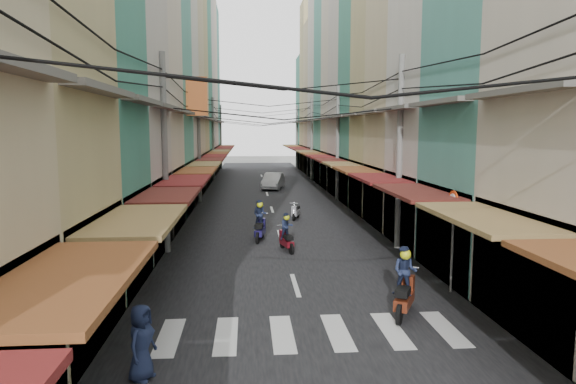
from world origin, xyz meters
TOP-DOWN VIEW (x-y plane):
  - ground at (0.00, 0.00)m, footprint 160.00×160.00m
  - road at (0.00, 20.00)m, footprint 10.00×80.00m
  - sidewalk_left at (-6.50, 20.00)m, footprint 3.00×80.00m
  - sidewalk_right at (6.50, 20.00)m, footprint 3.00×80.00m
  - crosswalk at (-0.00, -6.00)m, footprint 7.55×2.40m
  - building_row_left at (-7.92, 16.56)m, footprint 7.80×67.67m
  - building_row_right at (7.92, 16.45)m, footprint 7.80×68.98m
  - utility_poles at (0.00, 15.01)m, footprint 10.20×66.13m
  - white_car at (0.64, 25.44)m, footprint 5.14×2.85m
  - bicycle at (7.50, 2.00)m, footprint 1.62×0.62m
  - moving_scooters at (0.79, 1.46)m, footprint 4.26×17.21m
  - parked_scooters at (3.20, -2.69)m, footprint 13.21×14.35m
  - pedestrians at (-4.53, 3.75)m, footprint 12.89×22.05m
  - traffic_sign at (4.79, -3.10)m, footprint 0.10×0.71m

SIDE VIEW (x-z plane):
  - ground at x=0.00m, z-range 0.00..0.00m
  - white_car at x=0.64m, z-range -0.86..0.86m
  - bicycle at x=7.50m, z-range -0.55..0.55m
  - road at x=0.00m, z-range 0.00..0.02m
  - crosswalk at x=0.00m, z-range 0.02..0.03m
  - sidewalk_left at x=-6.50m, z-range 0.00..0.06m
  - sidewalk_right at x=6.50m, z-range 0.00..0.06m
  - parked_scooters at x=3.20m, z-range -0.04..0.97m
  - moving_scooters at x=0.79m, z-range -0.42..1.52m
  - pedestrians at x=-4.53m, z-range -0.10..2.15m
  - traffic_sign at x=4.79m, z-range 0.78..4.03m
  - utility_poles at x=0.00m, z-range 2.49..10.69m
  - building_row_right at x=7.92m, z-range -1.89..20.71m
  - building_row_left at x=-7.92m, z-range -2.07..21.63m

